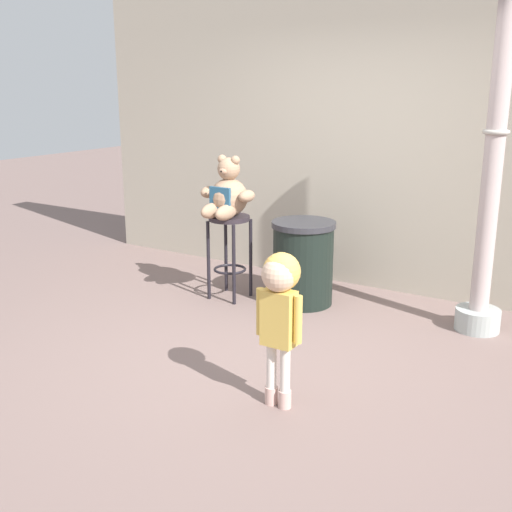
{
  "coord_description": "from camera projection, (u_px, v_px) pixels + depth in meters",
  "views": [
    {
      "loc": [
        2.27,
        -3.61,
        1.96
      ],
      "look_at": [
        -0.21,
        0.36,
        0.66
      ],
      "focal_mm": 44.26,
      "sensor_mm": 36.0,
      "label": 1
    }
  ],
  "objects": [
    {
      "name": "lamppost",
      "position": [
        489.0,
        199.0,
        4.86
      ],
      "size": [
        0.36,
        0.36,
        2.75
      ],
      "color": "#A4ABA7",
      "rests_on": "ground_plane"
    },
    {
      "name": "bar_stool_with_teddy",
      "position": [
        230.0,
        240.0,
        5.79
      ],
      "size": [
        0.38,
        0.38,
        0.78
      ],
      "color": "#292228",
      "rests_on": "ground_plane"
    },
    {
      "name": "trash_bin",
      "position": [
        303.0,
        263.0,
        5.68
      ],
      "size": [
        0.57,
        0.57,
        0.76
      ],
      "color": "black",
      "rests_on": "ground_plane"
    },
    {
      "name": "child_walking",
      "position": [
        280.0,
        297.0,
        3.77
      ],
      "size": [
        0.31,
        0.25,
        0.98
      ],
      "rotation": [
        0.0,
        0.0,
        -2.13
      ],
      "color": "#CDA59A",
      "rests_on": "ground_plane"
    },
    {
      "name": "ground_plane",
      "position": [
        254.0,
        358.0,
        4.63
      ],
      "size": [
        24.0,
        24.0,
        0.0
      ],
      "primitive_type": "plane",
      "color": "#78615B"
    },
    {
      "name": "teddy_bear",
      "position": [
        227.0,
        195.0,
        5.65
      ],
      "size": [
        0.53,
        0.48,
        0.55
      ],
      "color": "#A27F62",
      "rests_on": "bar_stool_with_teddy"
    },
    {
      "name": "building_wall",
      "position": [
        376.0,
        124.0,
        5.98
      ],
      "size": [
        6.32,
        0.3,
        3.14
      ],
      "primitive_type": "cube",
      "color": "#AEA491",
      "rests_on": "ground_plane"
    }
  ]
}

